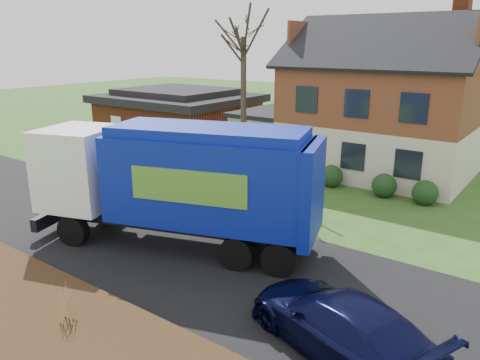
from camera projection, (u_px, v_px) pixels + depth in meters
The scene contains 10 objects.
ground at pixel (173, 248), 15.91m from camera, with size 120.00×120.00×0.00m, color #2A4E1A.
road at pixel (173, 247), 15.91m from camera, with size 80.00×7.00×0.02m, color black.
mulch_verge at pixel (25, 314), 11.78m from camera, with size 80.00×3.50×0.30m, color black.
main_house at pixel (375, 95), 24.67m from camera, with size 12.95×8.95×9.26m.
ranch_house at pixel (178, 116), 32.26m from camera, with size 9.80×8.20×3.70m.
garbage_truck at pixel (180, 178), 15.40m from camera, with size 10.09×5.55×4.19m.
silver_sedan at pixel (176, 184), 20.10m from camera, with size 1.81×5.18×1.71m, color #999CA0.
navy_wagon at pixel (340, 324), 10.38m from camera, with size 2.00×4.91×1.42m, color black.
tree_front_west at pixel (244, 15), 22.74m from camera, with size 3.27×3.27×9.71m.
grass_clump_mid at pixel (65, 303), 11.04m from camera, with size 0.36×0.29×1.00m.
Camera 1 is at (10.50, -10.41, 6.72)m, focal length 35.00 mm.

